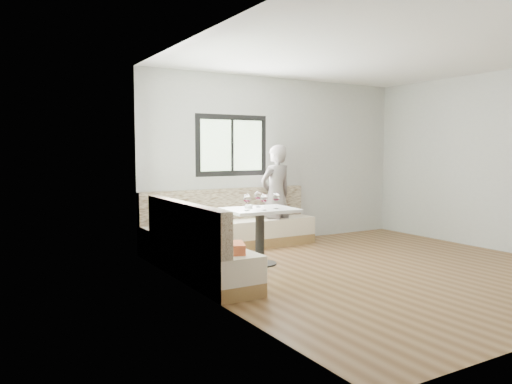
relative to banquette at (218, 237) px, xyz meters
The scene contains 9 objects.
room 2.42m from the banquette, 45.66° to the right, with size 5.01×5.01×2.81m.
banquette is the anchor object (origin of this frame).
table 0.71m from the banquette, 55.39° to the right, with size 0.99×0.80×0.78m.
person 1.53m from the banquette, 22.32° to the left, with size 0.61×0.40×1.66m, color slate.
olive_ramekin 0.68m from the banquette, 57.42° to the right, with size 0.11×0.11×0.04m.
wine_glass_a 0.91m from the banquette, 81.36° to the right, with size 0.10×0.10×0.22m.
wine_glass_b 1.02m from the banquette, 67.91° to the right, with size 0.10×0.10×0.22m.
wine_glass_c 1.07m from the banquette, 51.84° to the right, with size 0.10×0.10×0.22m.
wine_glass_d 0.84m from the banquette, 42.74° to the right, with size 0.10×0.10×0.22m.
Camera 1 is at (-4.71, -4.74, 1.58)m, focal length 35.00 mm.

